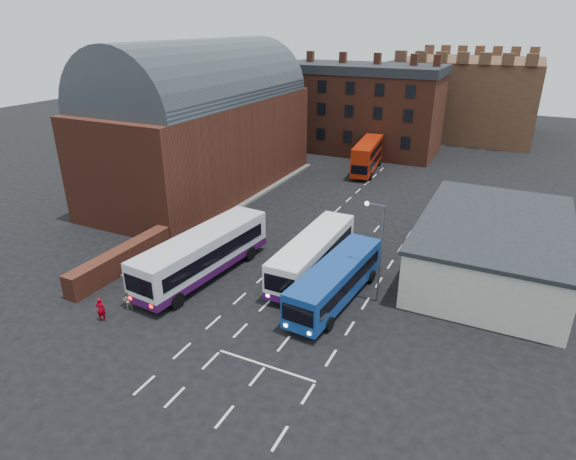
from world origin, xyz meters
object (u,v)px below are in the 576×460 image
at_px(pedestrian_beige, 128,300).
at_px(bus_red_double, 367,156).
at_px(bus_blue, 336,279).
at_px(pedestrian_red, 101,309).
at_px(street_lamp, 378,244).
at_px(bus_white_inbound, 313,253).
at_px(bus_white_outbound, 203,252).

bearing_deg(pedestrian_beige, bus_red_double, -128.13).
bearing_deg(bus_blue, pedestrian_red, 39.38).
height_order(bus_red_double, street_lamp, street_lamp).
height_order(bus_red_double, pedestrian_beige, bus_red_double).
relative_size(bus_blue, street_lamp, 1.50).
distance_m(bus_white_inbound, pedestrian_red, 15.08).
bearing_deg(bus_white_inbound, bus_red_double, -80.50).
relative_size(bus_blue, pedestrian_red, 6.52).
relative_size(bus_white_outbound, bus_red_double, 1.26).
height_order(bus_white_inbound, pedestrian_beige, bus_white_inbound).
relative_size(bus_white_outbound, street_lamp, 1.79).
bearing_deg(bus_white_outbound, street_lamp, 15.43).
bearing_deg(bus_white_outbound, bus_blue, 10.87).
bearing_deg(bus_red_double, pedestrian_red, 75.91).
bearing_deg(street_lamp, pedestrian_red, -146.27).
distance_m(bus_white_outbound, bus_white_inbound, 8.13).
bearing_deg(bus_white_outbound, pedestrian_beige, -102.07).
bearing_deg(pedestrian_beige, bus_blue, 178.75).
relative_size(bus_white_inbound, pedestrian_beige, 8.22).
height_order(bus_white_inbound, bus_red_double, bus_red_double).
xyz_separation_m(bus_white_outbound, pedestrian_red, (-2.45, -7.75, -1.18)).
height_order(bus_blue, pedestrian_red, bus_blue).
bearing_deg(pedestrian_red, bus_blue, -171.60).
distance_m(bus_white_inbound, street_lamp, 6.03).
distance_m(bus_red_double, pedestrian_red, 39.69).
bearing_deg(bus_white_outbound, bus_white_inbound, 33.50).
height_order(bus_blue, bus_red_double, bus_red_double).
relative_size(bus_white_inbound, bus_blue, 1.04).
xyz_separation_m(bus_blue, pedestrian_red, (-12.53, -8.70, -0.86)).
relative_size(bus_white_outbound, bus_white_inbound, 1.14).
relative_size(bus_red_double, street_lamp, 1.41).
relative_size(bus_white_outbound, bus_blue, 1.19).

